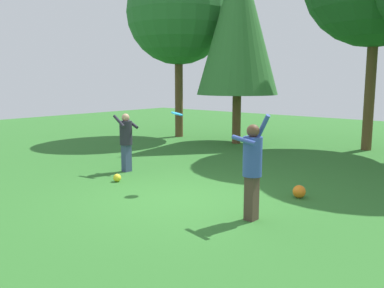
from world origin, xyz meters
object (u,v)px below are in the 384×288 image
object	(u,v)px
person_thrower	(252,163)
tree_left	(238,21)
ball_yellow	(117,178)
ball_orange	(299,192)
tree_far_left	(179,13)
person_catcher	(126,137)
frisbee	(177,114)

from	to	relation	value
person_thrower	tree_left	size ratio (longest dim) A/B	0.26
ball_yellow	ball_orange	bearing A→B (deg)	21.57
ball_yellow	person_thrower	bearing A→B (deg)	-3.50
ball_orange	tree_far_left	distance (m)	11.23
person_thrower	tree_far_left	bearing A→B (deg)	-24.40
tree_far_left	tree_left	world-z (taller)	tree_far_left
person_catcher	ball_orange	distance (m)	4.88
person_catcher	frisbee	xyz separation A→B (m)	(2.27, -0.42, 0.79)
tree_far_left	tree_left	bearing A→B (deg)	0.62
ball_orange	person_catcher	bearing A→B (deg)	-171.82
person_catcher	ball_orange	bearing A→B (deg)	18.74
person_thrower	person_catcher	distance (m)	4.89
person_catcher	person_thrower	bearing A→B (deg)	-3.26
ball_orange	tree_far_left	bearing A→B (deg)	147.00
person_catcher	frisbee	size ratio (longest dim) A/B	4.23
frisbee	ball_yellow	xyz separation A→B (m)	(-1.56, -0.50, -1.64)
person_catcher	ball_orange	world-z (taller)	person_catcher
tree_far_left	tree_left	size ratio (longest dim) A/B	1.00
frisbee	ball_yellow	bearing A→B (deg)	-162.31
ball_yellow	person_catcher	bearing A→B (deg)	127.56
frisbee	tree_far_left	xyz separation A→B (m)	(-5.87, 6.54, 3.54)
person_catcher	tree_left	world-z (taller)	tree_left
tree_far_left	tree_left	distance (m)	3.07
ball_yellow	tree_left	xyz separation A→B (m)	(-1.30, 7.07, 4.57)
tree_left	tree_far_left	bearing A→B (deg)	-179.38
person_thrower	frisbee	world-z (taller)	person_thrower
frisbee	ball_orange	size ratio (longest dim) A/B	1.36
ball_yellow	tree_far_left	size ratio (longest dim) A/B	0.03
person_thrower	ball_orange	distance (m)	2.06
person_thrower	ball_orange	xyz separation A→B (m)	(0.03, 1.85, -0.90)
person_catcher	tree_left	bearing A→B (deg)	106.07
ball_orange	tree_left	xyz separation A→B (m)	(-5.36, 5.47, 4.53)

